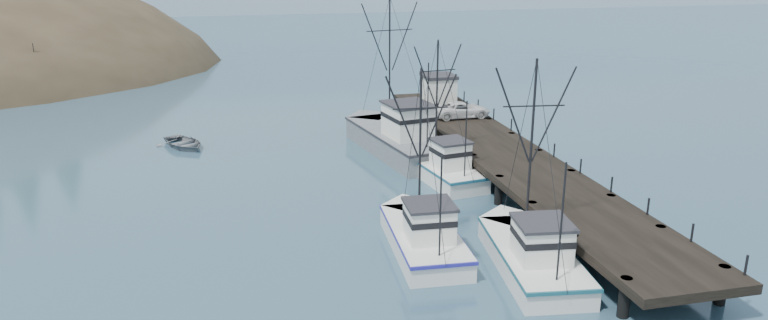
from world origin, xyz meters
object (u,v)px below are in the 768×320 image
pier_shed (439,89)px  pickup_truck (462,110)px  trawler_mid (423,235)px  work_vessel (397,137)px  pier (506,156)px  motorboat (184,147)px  trawler_near (531,253)px  trawler_far (441,167)px

pier_shed → pickup_truck: (0.23, -6.04, -0.72)m
trawler_mid → work_vessel: work_vessel is taller
pier_shed → work_vessel: bearing=-126.6°
pickup_truck → pier_shed: bearing=1.4°
pier → motorboat: size_ratio=8.58×
trawler_mid → motorboat: trawler_mid is taller
pier → trawler_near: size_ratio=3.85×
trawler_far → motorboat: (-18.98, 12.94, -0.82)m
trawler_far → work_vessel: bearing=101.3°
pier → trawler_mid: 14.24m
trawler_mid → trawler_far: bearing=67.4°
pier → motorboat: (-23.65, 14.04, -1.69)m
trawler_far → pier: bearing=-13.2°
pier → pickup_truck: bearing=87.9°
trawler_mid → pier_shed: bearing=70.7°
pier → motorboat: bearing=149.3°
trawler_mid → motorboat: 28.37m
trawler_mid → work_vessel: bearing=80.0°
work_vessel → pickup_truck: 7.15m
trawler_near → trawler_far: bearing=90.3°
trawler_mid → trawler_far: size_ratio=1.01×
trawler_far → work_vessel: size_ratio=0.67×
pier_shed → motorboat: size_ratio=0.62×
pier → pickup_truck: 11.05m
trawler_mid → pier_shed: 29.36m
trawler_mid → work_vessel: size_ratio=0.68×
trawler_near → motorboat: trawler_near is taller
trawler_far → work_vessel: work_vessel is taller
trawler_far → pickup_truck: bearing=62.9°
pickup_truck → motorboat: (-24.04, 3.04, -2.70)m
trawler_mid → pickup_truck: (9.92, 21.55, 1.88)m
motorboat → pier: bearing=-58.9°
trawler_far → motorboat: trawler_far is taller
trawler_near → pier_shed: trawler_near is taller
trawler_far → pier_shed: size_ratio=3.28×
trawler_far → pier_shed: (4.83, 15.94, 2.60)m
pickup_truck → trawler_near: bearing=168.0°
pier_shed → pickup_truck: size_ratio=0.63×
trawler_near → trawler_far: 15.29m
pier_shed → trawler_far: bearing=-106.9°
pickup_truck → trawler_mid: bearing=154.4°
pier_shed → pickup_truck: 6.09m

